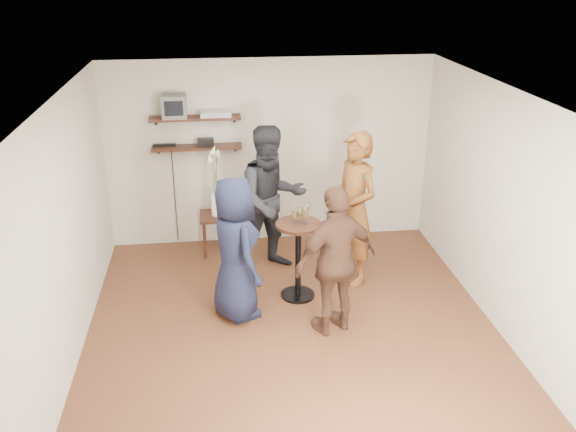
# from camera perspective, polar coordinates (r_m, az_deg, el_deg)

# --- Properties ---
(room) EXTENTS (4.58, 5.08, 2.68)m
(room) POSITION_cam_1_polar(r_m,az_deg,el_deg) (6.19, 0.54, -0.79)
(room) COLOR #412015
(room) RESTS_ON ground
(shelf_upper) EXTENTS (1.20, 0.25, 0.04)m
(shelf_upper) POSITION_cam_1_polar(r_m,az_deg,el_deg) (8.23, -8.68, 9.05)
(shelf_upper) COLOR black
(shelf_upper) RESTS_ON room
(shelf_lower) EXTENTS (1.20, 0.25, 0.04)m
(shelf_lower) POSITION_cam_1_polar(r_m,az_deg,el_deg) (8.33, -8.52, 6.38)
(shelf_lower) COLOR black
(shelf_lower) RESTS_ON room
(crt_monitor) EXTENTS (0.32, 0.30, 0.30)m
(crt_monitor) POSITION_cam_1_polar(r_m,az_deg,el_deg) (8.20, -10.60, 10.09)
(crt_monitor) COLOR #59595B
(crt_monitor) RESTS_ON shelf_upper
(dvd_deck) EXTENTS (0.40, 0.24, 0.06)m
(dvd_deck) POSITION_cam_1_polar(r_m,az_deg,el_deg) (8.21, -6.77, 9.47)
(dvd_deck) COLOR silver
(dvd_deck) RESTS_ON shelf_upper
(radio) EXTENTS (0.22, 0.10, 0.10)m
(radio) POSITION_cam_1_polar(r_m,az_deg,el_deg) (8.31, -7.71, 6.87)
(radio) COLOR black
(radio) RESTS_ON shelf_lower
(power_strip) EXTENTS (0.30, 0.05, 0.03)m
(power_strip) POSITION_cam_1_polar(r_m,az_deg,el_deg) (8.39, -11.48, 6.53)
(power_strip) COLOR black
(power_strip) RESTS_ON shelf_lower
(side_table) EXTENTS (0.47, 0.47, 0.56)m
(side_table) POSITION_cam_1_polar(r_m,az_deg,el_deg) (8.41, -6.63, -0.46)
(side_table) COLOR black
(side_table) RESTS_ON room
(vase_lilies) EXTENTS (0.20, 0.20, 1.01)m
(vase_lilies) POSITION_cam_1_polar(r_m,az_deg,el_deg) (8.26, -6.76, 2.16)
(vase_lilies) COLOR white
(vase_lilies) RESTS_ON side_table
(drinks_table) EXTENTS (0.53, 0.53, 0.97)m
(drinks_table) POSITION_cam_1_polar(r_m,az_deg,el_deg) (7.19, 0.96, -3.20)
(drinks_table) COLOR black
(drinks_table) RESTS_ON room
(wine_glass_fl) EXTENTS (0.07, 0.07, 0.20)m
(wine_glass_fl) POSITION_cam_1_polar(r_m,az_deg,el_deg) (6.97, 0.58, 0.24)
(wine_glass_fl) COLOR silver
(wine_glass_fl) RESTS_ON drinks_table
(wine_glass_fr) EXTENTS (0.07, 0.07, 0.22)m
(wine_glass_fr) POSITION_cam_1_polar(r_m,az_deg,el_deg) (6.96, 1.66, 0.36)
(wine_glass_fr) COLOR silver
(wine_glass_fr) RESTS_ON drinks_table
(wine_glass_bl) EXTENTS (0.07, 0.07, 0.20)m
(wine_glass_bl) POSITION_cam_1_polar(r_m,az_deg,el_deg) (7.04, 0.70, 0.51)
(wine_glass_bl) COLOR silver
(wine_glass_bl) RESTS_ON drinks_table
(wine_glass_br) EXTENTS (0.06, 0.06, 0.19)m
(wine_glass_br) POSITION_cam_1_polar(r_m,az_deg,el_deg) (7.01, 1.15, 0.30)
(wine_glass_br) COLOR silver
(wine_glass_br) RESTS_ON drinks_table
(person_plaid) EXTENTS (0.72, 0.83, 1.93)m
(person_plaid) POSITION_cam_1_polar(r_m,az_deg,el_deg) (7.49, 6.20, 0.65)
(person_plaid) COLOR #B52314
(person_plaid) RESTS_ON room
(person_dark) EXTENTS (1.11, 0.97, 1.93)m
(person_dark) POSITION_cam_1_polar(r_m,az_deg,el_deg) (7.74, -1.54, 1.52)
(person_dark) COLOR black
(person_dark) RESTS_ON room
(person_navy) EXTENTS (0.80, 0.95, 1.66)m
(person_navy) POSITION_cam_1_polar(r_m,az_deg,el_deg) (6.76, -4.98, -3.10)
(person_navy) COLOR black
(person_navy) RESTS_ON room
(person_brown) EXTENTS (1.07, 0.74, 1.68)m
(person_brown) POSITION_cam_1_polar(r_m,az_deg,el_deg) (6.48, 4.53, -4.24)
(person_brown) COLOR #482B1E
(person_brown) RESTS_ON room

